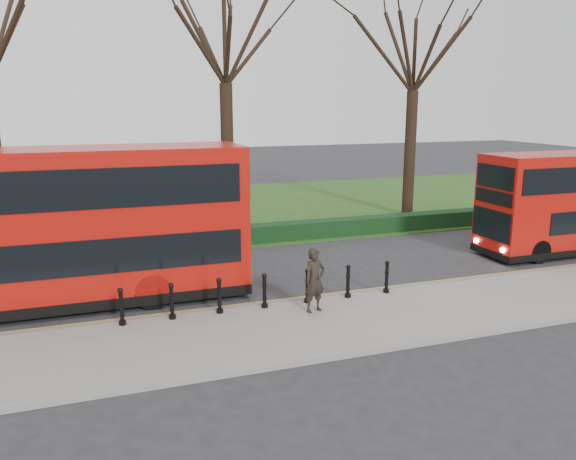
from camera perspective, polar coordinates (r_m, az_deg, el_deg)
name	(u,v)px	position (r m, az deg, el deg)	size (l,w,h in m)	color
ground	(241,299)	(17.98, -4.80, -6.98)	(120.00, 120.00, 0.00)	#28282B
pavement	(269,332)	(15.26, -1.93, -10.35)	(60.00, 4.00, 0.15)	gray
kerb	(249,307)	(17.05, -3.96, -7.82)	(60.00, 0.25, 0.16)	slate
grass_verge	(174,212)	(32.25, -11.51, 1.77)	(60.00, 18.00, 0.06)	#284818
hedge	(201,239)	(24.25, -8.86, -0.86)	(60.00, 0.90, 0.80)	black
yellow_line_outer	(247,306)	(17.34, -4.22, -7.70)	(60.00, 0.10, 0.01)	yellow
yellow_line_inner	(245,304)	(17.52, -4.39, -7.49)	(60.00, 0.10, 0.01)	yellow
tree_mid	(225,32)	(27.29, -6.46, 19.32)	(8.09, 8.09, 12.64)	black
tree_right	(415,48)	(31.07, 12.77, 17.61)	(7.77, 7.77, 12.13)	black
bollard_row	(265,291)	(16.63, -2.40, -6.23)	(8.27, 0.15, 1.00)	black
bus_lead	(44,230)	(18.08, -23.58, 0.02)	(11.99, 2.75, 4.77)	#AE110A
pedestrian	(315,280)	(16.20, 2.74, -5.12)	(0.69, 0.45, 1.88)	black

